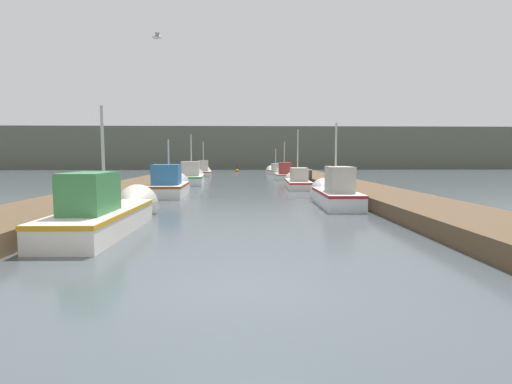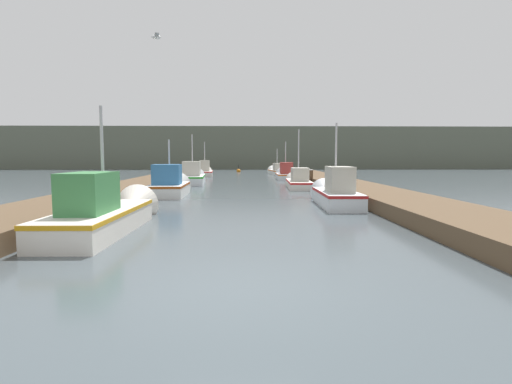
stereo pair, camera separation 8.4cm
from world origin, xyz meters
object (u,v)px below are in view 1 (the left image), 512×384
fishing_boat_2 (170,186)px  channel_buoy (237,171)px  fishing_boat_6 (204,172)px  fishing_boat_3 (297,181)px  fishing_boat_1 (334,193)px  mooring_piling_1 (184,173)px  fishing_boat_7 (275,171)px  seagull_lead (157,37)px  fishing_boat_4 (192,177)px  fishing_boat_0 (109,212)px  mooring_piling_0 (310,177)px  fishing_boat_5 (284,174)px

fishing_boat_2 → channel_buoy: bearing=82.7°
fishing_boat_6 → fishing_boat_3: bearing=-66.9°
fishing_boat_1 → mooring_piling_1: 17.69m
fishing_boat_7 → seagull_lead: bearing=-106.0°
fishing_boat_3 → fishing_boat_4: 8.02m
fishing_boat_0 → fishing_boat_6: size_ratio=1.14×
fishing_boat_4 → fishing_boat_6: fishing_boat_4 is taller
fishing_boat_6 → channel_buoy: size_ratio=5.17×
fishing_boat_2 → fishing_boat_7: (7.27, 22.98, -0.11)m
fishing_boat_7 → fishing_boat_4: bearing=-121.7°
mooring_piling_0 → seagull_lead: bearing=-116.1°
fishing_boat_0 → fishing_boat_5: 24.36m
fishing_boat_7 → mooring_piling_0: (1.01, -16.62, 0.17)m
mooring_piling_0 → fishing_boat_7: bearing=93.5°
seagull_lead → fishing_boat_7: bearing=-27.3°
mooring_piling_0 → mooring_piling_1: 10.45m
mooring_piling_1 → channel_buoy: bearing=77.0°
fishing_boat_4 → fishing_boat_3: bearing=-29.8°
fishing_boat_0 → channel_buoy: size_ratio=5.88×
fishing_boat_7 → channel_buoy: 6.94m
mooring_piling_1 → channel_buoy: (3.97, 17.18, -0.47)m
fishing_boat_2 → fishing_boat_6: (-0.19, 19.54, -0.07)m
fishing_boat_0 → fishing_boat_3: fishing_boat_3 is taller
fishing_boat_4 → fishing_boat_1: bearing=-63.4°
fishing_boat_3 → fishing_boat_6: size_ratio=1.16×
fishing_boat_0 → fishing_boat_7: (7.21, 32.54, -0.11)m
fishing_boat_5 → fishing_boat_6: bearing=142.6°
channel_buoy → seagull_lead: (-1.85, -36.60, 5.40)m
fishing_boat_4 → mooring_piling_1: (-0.96, 2.69, 0.14)m
fishing_boat_7 → mooring_piling_0: fishing_boat_7 is taller
fishing_boat_2 → fishing_boat_5: size_ratio=1.00×
fishing_boat_2 → fishing_boat_5: (7.27, 13.71, -0.06)m
channel_buoy → fishing_boat_2: bearing=-96.1°
fishing_boat_2 → mooring_piling_1: 11.33m
mooring_piling_0 → fishing_boat_5: bearing=97.8°
fishing_boat_4 → seagull_lead: seagull_lead is taller
fishing_boat_3 → fishing_boat_7: size_ratio=1.06×
fishing_boat_7 → mooring_piling_0: bearing=-91.4°
fishing_boat_5 → fishing_boat_6: size_ratio=0.88×
fishing_boat_0 → seagull_lead: bearing=53.1°
fishing_boat_2 → fishing_boat_3: (7.21, 5.05, -0.10)m
seagull_lead → fishing_boat_6: bearing=-13.4°
fishing_boat_4 → channel_buoy: size_ratio=5.88×
fishing_boat_4 → mooring_piling_1: fishing_boat_4 is taller
fishing_boat_7 → fishing_boat_0: bearing=-107.4°
mooring_piling_0 → mooring_piling_1: mooring_piling_1 is taller
fishing_boat_3 → mooring_piling_0: (1.07, 1.32, 0.17)m
fishing_boat_3 → fishing_boat_4: bearing=156.4°
fishing_boat_2 → mooring_piling_0: (8.28, 6.37, 0.06)m
fishing_boat_4 → seagull_lead: 17.51m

